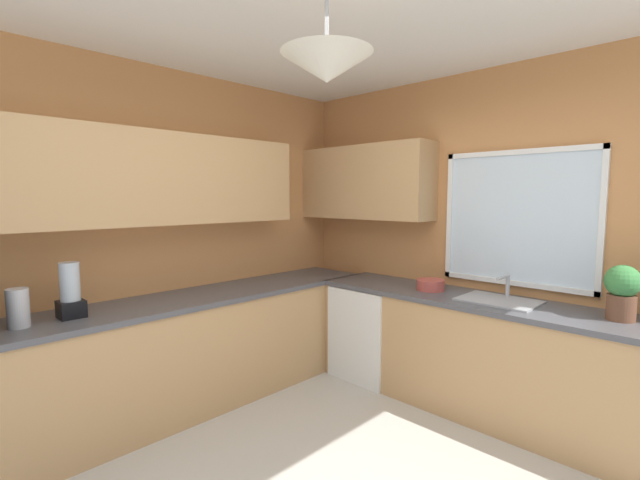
# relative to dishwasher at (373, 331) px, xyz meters

# --- Properties ---
(room_shell) EXTENTS (3.98, 4.08, 2.75)m
(room_shell) POSITION_rel_dishwasher_xyz_m (0.11, -1.09, 1.47)
(room_shell) COLOR #C6844C
(room_shell) RESTS_ON ground_plane
(counter_run_left) EXTENTS (0.65, 3.69, 0.89)m
(counter_run_left) POSITION_rel_dishwasher_xyz_m (-0.66, -1.64, 0.02)
(counter_run_left) COLOR tan
(counter_run_left) RESTS_ON ground_plane
(counter_run_back) EXTENTS (3.07, 0.65, 0.89)m
(counter_run_back) POSITION_rel_dishwasher_xyz_m (1.17, 0.03, 0.02)
(counter_run_back) COLOR tan
(counter_run_back) RESTS_ON ground_plane
(dishwasher) EXTENTS (0.60, 0.60, 0.84)m
(dishwasher) POSITION_rel_dishwasher_xyz_m (0.00, 0.00, 0.00)
(dishwasher) COLOR white
(dishwasher) RESTS_ON ground_plane
(kettle) EXTENTS (0.12, 0.12, 0.24)m
(kettle) POSITION_rel_dishwasher_xyz_m (-0.64, -2.62, 0.58)
(kettle) COLOR #B7B7BC
(kettle) RESTS_ON counter_run_left
(sink_assembly) EXTENTS (0.54, 0.40, 0.19)m
(sink_assembly) POSITION_rel_dishwasher_xyz_m (1.14, 0.04, 0.48)
(sink_assembly) COLOR #9EA0A5
(sink_assembly) RESTS_ON counter_run_back
(potted_plant) EXTENTS (0.21, 0.21, 0.35)m
(potted_plant) POSITION_rel_dishwasher_xyz_m (1.89, 0.08, 0.66)
(potted_plant) COLOR brown
(potted_plant) RESTS_ON counter_run_back
(bowl) EXTENTS (0.23, 0.23, 0.09)m
(bowl) POSITION_rel_dishwasher_xyz_m (0.57, 0.03, 0.51)
(bowl) COLOR #B74C42
(bowl) RESTS_ON counter_run_back
(blender_appliance) EXTENTS (0.15, 0.15, 0.36)m
(blender_appliance) POSITION_rel_dishwasher_xyz_m (-0.66, -2.33, 0.63)
(blender_appliance) COLOR black
(blender_appliance) RESTS_ON counter_run_left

